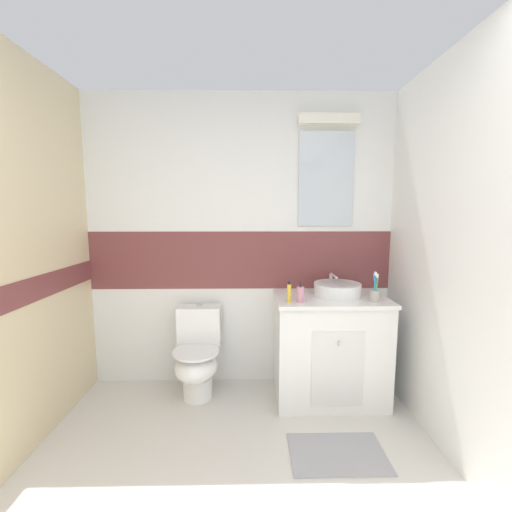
{
  "coord_description": "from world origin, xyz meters",
  "views": [
    {
      "loc": [
        0.08,
        -0.4,
        1.5
      ],
      "look_at": [
        0.12,
        1.75,
        1.22
      ],
      "focal_mm": 22.85,
      "sensor_mm": 36.0,
      "label": 1
    }
  ],
  "objects_px": {
    "sink_basin": "(337,289)",
    "toothpaste_tube_upright": "(289,293)",
    "toothbrush_cup": "(375,294)",
    "toilet": "(198,355)",
    "soap_dispenser": "(300,294)"
  },
  "relations": [
    {
      "from": "toothpaste_tube_upright",
      "to": "toothbrush_cup",
      "type": "bearing_deg",
      "value": 1.17
    },
    {
      "from": "toothbrush_cup",
      "to": "toothpaste_tube_upright",
      "type": "xyz_separation_m",
      "value": [
        -0.64,
        -0.01,
        0.01
      ]
    },
    {
      "from": "toilet",
      "to": "toothbrush_cup",
      "type": "distance_m",
      "value": 1.49
    },
    {
      "from": "soap_dispenser",
      "to": "toothpaste_tube_upright",
      "type": "height_order",
      "value": "toothpaste_tube_upright"
    },
    {
      "from": "soap_dispenser",
      "to": "toothpaste_tube_upright",
      "type": "bearing_deg",
      "value": -170.57
    },
    {
      "from": "toothbrush_cup",
      "to": "toothpaste_tube_upright",
      "type": "bearing_deg",
      "value": -178.83
    },
    {
      "from": "toilet",
      "to": "soap_dispenser",
      "type": "distance_m",
      "value": 1.0
    },
    {
      "from": "sink_basin",
      "to": "toilet",
      "type": "bearing_deg",
      "value": 178.86
    },
    {
      "from": "sink_basin",
      "to": "toothbrush_cup",
      "type": "height_order",
      "value": "toothbrush_cup"
    },
    {
      "from": "sink_basin",
      "to": "toothpaste_tube_upright",
      "type": "height_order",
      "value": "toothpaste_tube_upright"
    },
    {
      "from": "toilet",
      "to": "sink_basin",
      "type": "bearing_deg",
      "value": -1.14
    },
    {
      "from": "toothbrush_cup",
      "to": "soap_dispenser",
      "type": "bearing_deg",
      "value": 179.89
    },
    {
      "from": "toothbrush_cup",
      "to": "soap_dispenser",
      "type": "relative_size",
      "value": 1.45
    },
    {
      "from": "sink_basin",
      "to": "toilet",
      "type": "relative_size",
      "value": 0.56
    },
    {
      "from": "toilet",
      "to": "toothpaste_tube_upright",
      "type": "height_order",
      "value": "toothpaste_tube_upright"
    }
  ]
}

